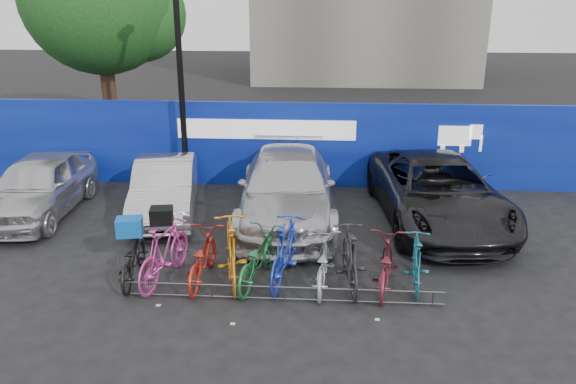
# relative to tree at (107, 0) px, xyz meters

# --- Properties ---
(ground) EXTENTS (100.00, 100.00, 0.00)m
(ground) POSITION_rel_tree_xyz_m (6.77, -10.06, -5.07)
(ground) COLOR black
(ground) RESTS_ON ground
(hoarding) EXTENTS (22.00, 0.18, 2.40)m
(hoarding) POSITION_rel_tree_xyz_m (6.78, -4.06, -3.86)
(hoarding) COLOR navy
(hoarding) RESTS_ON ground
(tree) EXTENTS (5.40, 5.20, 7.80)m
(tree) POSITION_rel_tree_xyz_m (0.00, 0.00, 0.00)
(tree) COLOR #382314
(tree) RESTS_ON ground
(lamppost) EXTENTS (0.25, 0.50, 6.11)m
(lamppost) POSITION_rel_tree_xyz_m (3.57, -4.66, -1.80)
(lamppost) COLOR black
(lamppost) RESTS_ON ground
(bike_rack) EXTENTS (5.60, 0.03, 0.30)m
(bike_rack) POSITION_rel_tree_xyz_m (6.77, -10.66, -4.91)
(bike_rack) COLOR #595B60
(bike_rack) RESTS_ON ground
(car_0) EXTENTS (1.99, 4.46, 1.49)m
(car_0) POSITION_rel_tree_xyz_m (0.41, -6.78, -4.32)
(car_0) COLOR silver
(car_0) RESTS_ON ground
(car_1) EXTENTS (2.16, 4.30, 1.35)m
(car_1) POSITION_rel_tree_xyz_m (3.49, -6.51, -4.39)
(car_1) COLOR #AAA9AE
(car_1) RESTS_ON ground
(car_2) EXTENTS (2.52, 5.64, 1.61)m
(car_2) POSITION_rel_tree_xyz_m (6.54, -6.66, -4.27)
(car_2) COLOR silver
(car_2) RESTS_ON ground
(car_3) EXTENTS (3.10, 5.84, 1.56)m
(car_3) POSITION_rel_tree_xyz_m (10.12, -6.65, -4.29)
(car_3) COLOR black
(car_3) RESTS_ON ground
(bike_0) EXTENTS (0.78, 1.81, 0.92)m
(bike_0) POSITION_rel_tree_xyz_m (3.84, -10.03, -4.61)
(bike_0) COLOR black
(bike_0) RESTS_ON ground
(bike_1) EXTENTS (0.96, 2.05, 1.19)m
(bike_1) POSITION_rel_tree_xyz_m (4.47, -10.04, -4.48)
(bike_1) COLOR #C73993
(bike_1) RESTS_ON ground
(bike_2) EXTENTS (0.72, 1.88, 0.97)m
(bike_2) POSITION_rel_tree_xyz_m (5.17, -10.01, -4.58)
(bike_2) COLOR #B32519
(bike_2) RESTS_ON ground
(bike_3) EXTENTS (1.00, 2.12, 1.23)m
(bike_3) POSITION_rel_tree_xyz_m (5.72, -9.95, -4.46)
(bike_3) COLOR orange
(bike_3) RESTS_ON ground
(bike_4) EXTENTS (1.11, 2.02, 1.00)m
(bike_4) POSITION_rel_tree_xyz_m (6.21, -9.97, -4.57)
(bike_4) COLOR #1E6B36
(bike_4) RESTS_ON ground
(bike_5) EXTENTS (0.95, 2.10, 1.22)m
(bike_5) POSITION_rel_tree_xyz_m (6.74, -9.86, -4.46)
(bike_5) COLOR #1D36B0
(bike_5) RESTS_ON ground
(bike_6) EXTENTS (0.72, 1.81, 0.93)m
(bike_6) POSITION_rel_tree_xyz_m (7.43, -10.05, -4.60)
(bike_6) COLOR #A5A9AC
(bike_6) RESTS_ON ground
(bike_7) EXTENTS (0.71, 1.95, 1.15)m
(bike_7) POSITION_rel_tree_xyz_m (7.94, -10.00, -4.50)
(bike_7) COLOR #272729
(bike_7) RESTS_ON ground
(bike_8) EXTENTS (0.91, 1.91, 0.96)m
(bike_8) POSITION_rel_tree_xyz_m (8.58, -10.04, -4.59)
(bike_8) COLOR maroon
(bike_8) RESTS_ON ground
(bike_9) EXTENTS (0.63, 1.70, 1.00)m
(bike_9) POSITION_rel_tree_xyz_m (9.17, -9.92, -4.57)
(bike_9) COLOR #1B6378
(bike_9) RESTS_ON ground
(cargo_crate) EXTENTS (0.54, 0.45, 0.34)m
(cargo_crate) POSITION_rel_tree_xyz_m (3.84, -10.03, -3.98)
(cargo_crate) COLOR #0D57B5
(cargo_crate) RESTS_ON bike_0
(cargo_topcase) EXTENTS (0.46, 0.43, 0.30)m
(cargo_topcase) POSITION_rel_tree_xyz_m (4.47, -10.04, -3.73)
(cargo_topcase) COLOR black
(cargo_topcase) RESTS_ON bike_1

